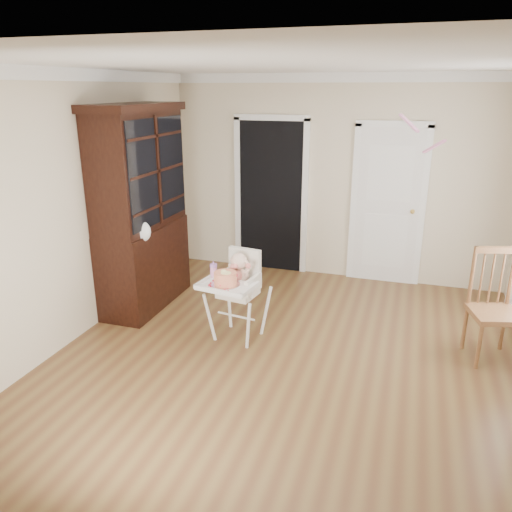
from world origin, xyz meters
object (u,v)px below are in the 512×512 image
(high_chair, at_px, (238,285))
(sippy_cup, at_px, (214,270))
(cake, at_px, (225,278))
(china_cabinet, at_px, (141,209))
(dining_chair, at_px, (494,310))

(high_chair, xyz_separation_m, sippy_cup, (-0.24, -0.04, 0.15))
(cake, bearing_deg, high_chair, 75.99)
(cake, xyz_separation_m, sippy_cup, (-0.19, 0.16, 0.01))
(sippy_cup, height_order, china_cabinet, china_cabinet)
(cake, height_order, china_cabinet, china_cabinet)
(sippy_cup, bearing_deg, high_chair, 10.42)
(high_chair, xyz_separation_m, cake, (-0.05, -0.21, 0.14))
(high_chair, bearing_deg, dining_chair, 17.19)
(high_chair, distance_m, china_cabinet, 1.56)
(sippy_cup, bearing_deg, dining_chair, 8.67)
(cake, xyz_separation_m, china_cabinet, (-1.31, 0.70, 0.44))
(sippy_cup, height_order, dining_chair, dining_chair)
(high_chair, distance_m, cake, 0.26)
(dining_chair, bearing_deg, china_cabinet, 162.74)
(dining_chair, bearing_deg, high_chair, 173.09)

